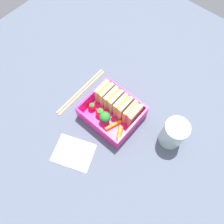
# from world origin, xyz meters

# --- Properties ---
(ground_plane) EXTENTS (1.20, 1.20, 0.02)m
(ground_plane) POSITION_xyz_m (0.00, 0.00, -0.01)
(ground_plane) COLOR #4E576A
(bento_tray) EXTENTS (0.16, 0.14, 0.01)m
(bento_tray) POSITION_xyz_m (0.00, 0.00, 0.01)
(bento_tray) COLOR #EF208A
(bento_tray) RESTS_ON ground_plane
(bento_rim) EXTENTS (0.16, 0.14, 0.04)m
(bento_rim) POSITION_xyz_m (0.00, 0.00, 0.03)
(bento_rim) COLOR #EF208A
(bento_rim) RESTS_ON bento_tray
(sandwich_left) EXTENTS (0.03, 0.06, 0.06)m
(sandwich_left) POSITION_xyz_m (-0.05, 0.03, 0.04)
(sandwich_left) COLOR beige
(sandwich_left) RESTS_ON bento_tray
(sandwich_center_left) EXTENTS (0.03, 0.06, 0.06)m
(sandwich_center_left) POSITION_xyz_m (-0.02, 0.03, 0.04)
(sandwich_center_left) COLOR beige
(sandwich_center_left) RESTS_ON bento_tray
(sandwich_center) EXTENTS (0.03, 0.06, 0.06)m
(sandwich_center) POSITION_xyz_m (0.02, 0.03, 0.04)
(sandwich_center) COLOR #E2B98D
(sandwich_center) RESTS_ON bento_tray
(sandwich_center_right) EXTENTS (0.03, 0.06, 0.06)m
(sandwich_center_right) POSITION_xyz_m (0.05, 0.03, 0.04)
(sandwich_center_right) COLOR tan
(sandwich_center_right) RESTS_ON bento_tray
(strawberry_left) EXTENTS (0.02, 0.02, 0.03)m
(strawberry_left) POSITION_xyz_m (-0.06, -0.03, 0.03)
(strawberry_left) COLOR red
(strawberry_left) RESTS_ON bento_tray
(strawberry_far_left) EXTENTS (0.03, 0.03, 0.03)m
(strawberry_far_left) POSITION_xyz_m (-0.02, -0.02, 0.03)
(strawberry_far_left) COLOR red
(strawberry_far_left) RESTS_ON bento_tray
(broccoli_floret) EXTENTS (0.03, 0.03, 0.05)m
(broccoli_floret) POSITION_xyz_m (0.00, -0.03, 0.04)
(broccoli_floret) COLOR #84CE5B
(broccoli_floret) RESTS_ON bento_tray
(carrot_stick_left) EXTENTS (0.03, 0.05, 0.01)m
(carrot_stick_left) POSITION_xyz_m (0.03, -0.03, 0.02)
(carrot_stick_left) COLOR orange
(carrot_stick_left) RESTS_ON bento_tray
(carrot_stick_far_left) EXTENTS (0.03, 0.05, 0.02)m
(carrot_stick_far_left) POSITION_xyz_m (0.06, -0.03, 0.02)
(carrot_stick_far_left) COLOR orange
(carrot_stick_far_left) RESTS_ON bento_tray
(chopstick_pair) EXTENTS (0.02, 0.21, 0.01)m
(chopstick_pair) POSITION_xyz_m (-0.13, 0.00, 0.00)
(chopstick_pair) COLOR tan
(chopstick_pair) RESTS_ON ground_plane
(drinking_glass) EXTENTS (0.07, 0.07, 0.10)m
(drinking_glass) POSITION_xyz_m (0.18, 0.05, 0.05)
(drinking_glass) COLOR silver
(drinking_glass) RESTS_ON ground_plane
(folded_napkin) EXTENTS (0.13, 0.12, 0.00)m
(folded_napkin) POSITION_xyz_m (-0.01, -0.16, 0.00)
(folded_napkin) COLOR silver
(folded_napkin) RESTS_ON ground_plane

